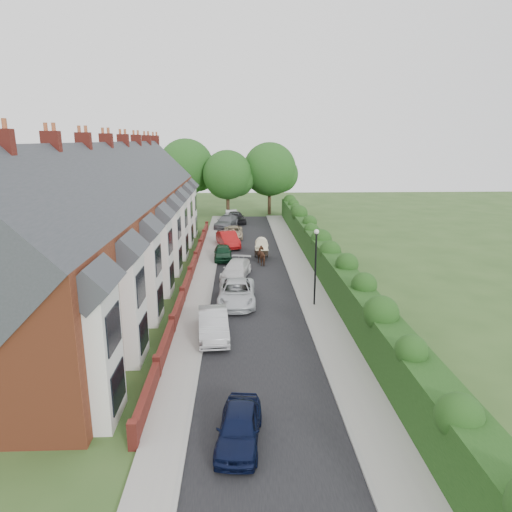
{
  "coord_description": "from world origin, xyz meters",
  "views": [
    {
      "loc": [
        -1.56,
        -24.18,
        10.7
      ],
      "look_at": [
        -0.26,
        8.87,
        2.2
      ],
      "focal_mm": 32.0,
      "sensor_mm": 36.0,
      "label": 1
    }
  ],
  "objects_px": {
    "lamppost": "(316,258)",
    "car_red": "(228,239)",
    "car_silver_a": "(213,324)",
    "car_black": "(236,217)",
    "horse": "(263,256)",
    "horse_cart": "(262,247)",
    "car_white": "(236,269)",
    "car_beige": "(233,232)",
    "car_green": "(223,253)",
    "car_grey": "(227,222)",
    "car_silver_b": "(237,293)",
    "car_navy": "(239,427)"
  },
  "relations": [
    {
      "from": "car_red",
      "to": "car_white",
      "type": "bearing_deg",
      "value": -99.18
    },
    {
      "from": "car_silver_a",
      "to": "car_red",
      "type": "relative_size",
      "value": 0.96
    },
    {
      "from": "car_black",
      "to": "car_grey",
      "type": "bearing_deg",
      "value": -123.99
    },
    {
      "from": "lamppost",
      "to": "car_white",
      "type": "relative_size",
      "value": 1.11
    },
    {
      "from": "lamppost",
      "to": "horse",
      "type": "distance_m",
      "value": 11.17
    },
    {
      "from": "car_navy",
      "to": "car_white",
      "type": "xyz_separation_m",
      "value": [
        -0.16,
        20.4,
        0.03
      ]
    },
    {
      "from": "car_grey",
      "to": "car_black",
      "type": "height_order",
      "value": "car_black"
    },
    {
      "from": "car_beige",
      "to": "horse_cart",
      "type": "bearing_deg",
      "value": -73.86
    },
    {
      "from": "car_silver_b",
      "to": "car_red",
      "type": "distance_m",
      "value": 16.62
    },
    {
      "from": "car_silver_b",
      "to": "horse_cart",
      "type": "relative_size",
      "value": 1.97
    },
    {
      "from": "car_beige",
      "to": "car_black",
      "type": "bearing_deg",
      "value": 87.82
    },
    {
      "from": "car_silver_a",
      "to": "car_black",
      "type": "relative_size",
      "value": 1.0
    },
    {
      "from": "car_silver_a",
      "to": "car_red",
      "type": "bearing_deg",
      "value": 83.91
    },
    {
      "from": "horse_cart",
      "to": "car_white",
      "type": "bearing_deg",
      "value": -111.54
    },
    {
      "from": "car_silver_b",
      "to": "horse",
      "type": "xyz_separation_m",
      "value": [
        2.28,
        9.77,
        0.03
      ]
    },
    {
      "from": "car_white",
      "to": "horse",
      "type": "bearing_deg",
      "value": 71.21
    },
    {
      "from": "car_silver_a",
      "to": "car_grey",
      "type": "height_order",
      "value": "car_grey"
    },
    {
      "from": "lamppost",
      "to": "car_black",
      "type": "relative_size",
      "value": 1.13
    },
    {
      "from": "car_navy",
      "to": "car_white",
      "type": "height_order",
      "value": "car_white"
    },
    {
      "from": "car_silver_a",
      "to": "car_silver_b",
      "type": "xyz_separation_m",
      "value": [
        1.28,
        5.33,
        -0.01
      ]
    },
    {
      "from": "car_green",
      "to": "car_navy",
      "type": "bearing_deg",
      "value": -89.08
    },
    {
      "from": "car_silver_b",
      "to": "car_silver_a",
      "type": "bearing_deg",
      "value": -102.81
    },
    {
      "from": "car_grey",
      "to": "horse",
      "type": "height_order",
      "value": "horse"
    },
    {
      "from": "lamppost",
      "to": "car_silver_b",
      "type": "distance_m",
      "value": 5.77
    },
    {
      "from": "car_green",
      "to": "horse",
      "type": "bearing_deg",
      "value": -27.7
    },
    {
      "from": "horse_cart",
      "to": "car_silver_a",
      "type": "bearing_deg",
      "value": -101.77
    },
    {
      "from": "car_white",
      "to": "car_navy",
      "type": "bearing_deg",
      "value": -77.64
    },
    {
      "from": "car_navy",
      "to": "car_silver_a",
      "type": "relative_size",
      "value": 0.83
    },
    {
      "from": "car_grey",
      "to": "horse_cart",
      "type": "xyz_separation_m",
      "value": [
        3.56,
        -15.23,
        0.35
      ]
    },
    {
      "from": "lamppost",
      "to": "car_red",
      "type": "relative_size",
      "value": 1.09
    },
    {
      "from": "car_white",
      "to": "horse",
      "type": "height_order",
      "value": "horse"
    },
    {
      "from": "lamppost",
      "to": "car_white",
      "type": "height_order",
      "value": "lamppost"
    },
    {
      "from": "car_navy",
      "to": "car_beige",
      "type": "relative_size",
      "value": 0.83
    },
    {
      "from": "horse",
      "to": "horse_cart",
      "type": "height_order",
      "value": "horse_cart"
    },
    {
      "from": "car_white",
      "to": "car_red",
      "type": "relative_size",
      "value": 0.97
    },
    {
      "from": "car_white",
      "to": "car_green",
      "type": "distance_m",
      "value": 5.74
    },
    {
      "from": "car_red",
      "to": "car_grey",
      "type": "relative_size",
      "value": 0.9
    },
    {
      "from": "car_black",
      "to": "car_green",
      "type": "bearing_deg",
      "value": -108.02
    },
    {
      "from": "car_grey",
      "to": "horse_cart",
      "type": "height_order",
      "value": "horse_cart"
    },
    {
      "from": "car_beige",
      "to": "car_green",
      "type": "bearing_deg",
      "value": -95.4
    },
    {
      "from": "car_beige",
      "to": "car_black",
      "type": "xyz_separation_m",
      "value": [
        0.32,
        9.34,
        0.15
      ]
    },
    {
      "from": "car_red",
      "to": "horse",
      "type": "xyz_separation_m",
      "value": [
        3.18,
        -6.83,
        -0.01
      ]
    },
    {
      "from": "car_black",
      "to": "lamppost",
      "type": "bearing_deg",
      "value": -94.87
    },
    {
      "from": "car_silver_b",
      "to": "car_grey",
      "type": "relative_size",
      "value": 1.01
    },
    {
      "from": "horse",
      "to": "horse_cart",
      "type": "distance_m",
      "value": 2.0
    },
    {
      "from": "horse",
      "to": "car_silver_b",
      "type": "bearing_deg",
      "value": 59.42
    },
    {
      "from": "car_white",
      "to": "car_beige",
      "type": "bearing_deg",
      "value": 103.38
    },
    {
      "from": "lamppost",
      "to": "car_beige",
      "type": "xyz_separation_m",
      "value": [
        -5.54,
        21.66,
        -2.66
      ]
    },
    {
      "from": "car_silver_a",
      "to": "car_red",
      "type": "distance_m",
      "value": 21.93
    },
    {
      "from": "car_green",
      "to": "car_black",
      "type": "distance_m",
      "value": 18.84
    }
  ]
}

